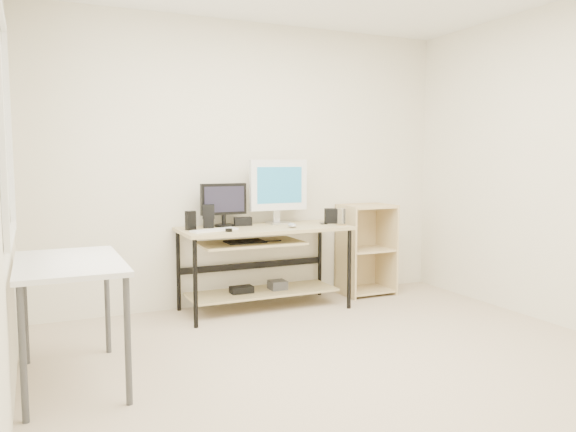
% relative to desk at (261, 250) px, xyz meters
% --- Properties ---
extents(room, '(4.01, 4.01, 2.62)m').
position_rel_desk_xyz_m(room, '(-0.11, -1.62, 0.78)').
color(room, beige).
rests_on(room, ground).
extents(desk, '(1.50, 0.65, 0.75)m').
position_rel_desk_xyz_m(desk, '(0.00, 0.00, 0.00)').
color(desk, tan).
rests_on(desk, ground).
extents(side_table, '(0.60, 1.00, 0.75)m').
position_rel_desk_xyz_m(side_table, '(-1.65, -1.06, 0.13)').
color(side_table, white).
rests_on(side_table, ground).
extents(shelf_unit, '(0.50, 0.40, 0.90)m').
position_rel_desk_xyz_m(shelf_unit, '(1.18, 0.16, -0.09)').
color(shelf_unit, '#D8BF87').
rests_on(shelf_unit, ground).
extents(black_monitor, '(0.42, 0.18, 0.39)m').
position_rel_desk_xyz_m(black_monitor, '(-0.29, 0.18, 0.43)').
color(black_monitor, black).
rests_on(black_monitor, desk).
extents(white_imac, '(0.56, 0.18, 0.59)m').
position_rel_desk_xyz_m(white_imac, '(0.24, 0.16, 0.56)').
color(white_imac, silver).
rests_on(white_imac, desk).
extents(keyboard, '(0.43, 0.23, 0.01)m').
position_rel_desk_xyz_m(keyboard, '(-0.46, -0.09, 0.22)').
color(keyboard, white).
rests_on(keyboard, desk).
extents(mouse, '(0.08, 0.12, 0.04)m').
position_rel_desk_xyz_m(mouse, '(0.23, -0.16, 0.23)').
color(mouse, '#B8B8BD').
rests_on(mouse, desk).
extents(center_speaker, '(0.16, 0.09, 0.08)m').
position_rel_desk_xyz_m(center_speaker, '(-0.12, 0.15, 0.25)').
color(center_speaker, black).
rests_on(center_speaker, desk).
extents(speaker_left, '(0.13, 0.13, 0.21)m').
position_rel_desk_xyz_m(speaker_left, '(-0.44, 0.14, 0.32)').
color(speaker_left, black).
rests_on(speaker_left, desk).
extents(speaker_right, '(0.15, 0.15, 0.14)m').
position_rel_desk_xyz_m(speaker_right, '(0.71, 0.01, 0.28)').
color(speaker_right, black).
rests_on(speaker_right, desk).
extents(audio_controller, '(0.10, 0.08, 0.16)m').
position_rel_desk_xyz_m(audio_controller, '(-0.62, 0.06, 0.29)').
color(audio_controller, black).
rests_on(audio_controller, desk).
extents(volume_puck, '(0.08, 0.08, 0.03)m').
position_rel_desk_xyz_m(volume_puck, '(-0.37, -0.19, 0.22)').
color(volume_puck, black).
rests_on(volume_puck, desk).
extents(smartphone, '(0.10, 0.13, 0.01)m').
position_rel_desk_xyz_m(smartphone, '(0.62, -0.01, 0.22)').
color(smartphone, black).
rests_on(smartphone, desk).
extents(coaster, '(0.12, 0.12, 0.01)m').
position_rel_desk_xyz_m(coaster, '(0.72, -0.17, 0.21)').
color(coaster, '#A17D49').
rests_on(coaster, desk).
extents(drinking_glass, '(0.10, 0.10, 0.15)m').
position_rel_desk_xyz_m(drinking_glass, '(0.72, -0.17, 0.29)').
color(drinking_glass, white).
rests_on(drinking_glass, coaster).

